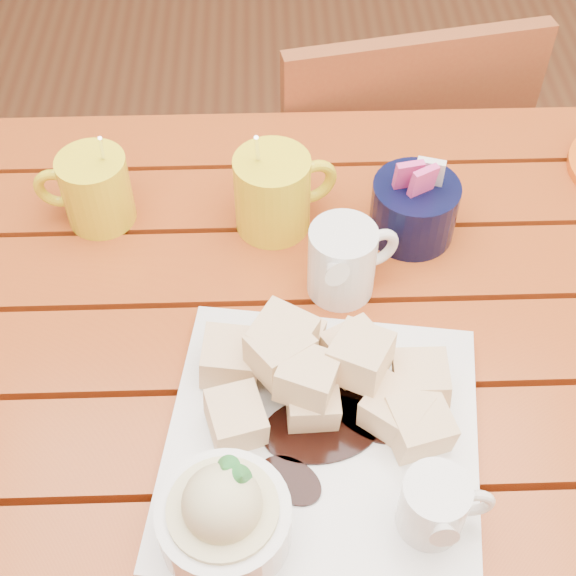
{
  "coord_description": "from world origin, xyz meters",
  "views": [
    {
      "loc": [
        -0.03,
        -0.5,
        1.44
      ],
      "look_at": [
        -0.01,
        0.02,
        0.82
      ],
      "focal_mm": 50.0,
      "sensor_mm": 36.0,
      "label": 1
    }
  ],
  "objects_px": {
    "coffee_mug_right": "(275,192)",
    "chair_far": "(377,187)",
    "table": "(296,398)",
    "coffee_mug_left": "(94,189)",
    "dessert_plate": "(304,443)"
  },
  "relations": [
    {
      "from": "coffee_mug_right",
      "to": "chair_far",
      "type": "bearing_deg",
      "value": 42.23
    },
    {
      "from": "table",
      "to": "coffee_mug_left",
      "type": "relative_size",
      "value": 8.86
    },
    {
      "from": "table",
      "to": "dessert_plate",
      "type": "relative_size",
      "value": 3.6
    },
    {
      "from": "coffee_mug_left",
      "to": "chair_far",
      "type": "xyz_separation_m",
      "value": [
        0.4,
        0.35,
        -0.33
      ]
    },
    {
      "from": "coffee_mug_right",
      "to": "coffee_mug_left",
      "type": "bearing_deg",
      "value": 154.59
    },
    {
      "from": "table",
      "to": "coffee_mug_right",
      "type": "relative_size",
      "value": 8.07
    },
    {
      "from": "coffee_mug_left",
      "to": "table",
      "type": "bearing_deg",
      "value": -35.86
    },
    {
      "from": "table",
      "to": "coffee_mug_right",
      "type": "distance_m",
      "value": 0.24
    },
    {
      "from": "chair_far",
      "to": "coffee_mug_right",
      "type": "bearing_deg",
      "value": 52.22
    },
    {
      "from": "chair_far",
      "to": "coffee_mug_left",
      "type": "bearing_deg",
      "value": 30.6
    },
    {
      "from": "table",
      "to": "coffee_mug_left",
      "type": "height_order",
      "value": "coffee_mug_left"
    },
    {
      "from": "table",
      "to": "dessert_plate",
      "type": "xyz_separation_m",
      "value": [
        0.0,
        -0.14,
        0.14
      ]
    },
    {
      "from": "coffee_mug_left",
      "to": "coffee_mug_right",
      "type": "relative_size",
      "value": 0.91
    },
    {
      "from": "coffee_mug_left",
      "to": "chair_far",
      "type": "bearing_deg",
      "value": 46.32
    },
    {
      "from": "dessert_plate",
      "to": "coffee_mug_left",
      "type": "xyz_separation_m",
      "value": [
        -0.23,
        0.34,
        0.01
      ]
    }
  ]
}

